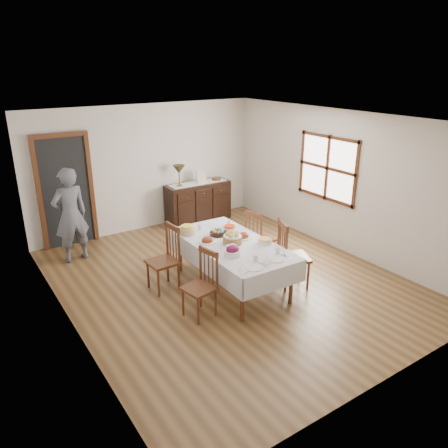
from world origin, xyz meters
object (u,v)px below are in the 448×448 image
sideboard (198,202)px  table_lamp (179,170)px  chair_left_near (202,284)px  chair_right_near (291,254)px  chair_right_far (258,237)px  chair_left_far (165,257)px  dining_table (232,248)px  person (70,212)px

sideboard → table_lamp: bearing=-179.0°
chair_left_near → chair_right_near: (1.61, -0.04, 0.06)m
chair_right_far → chair_right_near: bearing=166.4°
chair_left_far → sideboard: chair_left_far is taller
dining_table → chair_right_far: size_ratio=2.19×
dining_table → table_lamp: size_ratio=4.78×
chair_right_near → sideboard: chair_right_near is taller
chair_right_near → chair_right_far: chair_right_near is taller
chair_left_far → chair_right_near: chair_right_near is taller
table_lamp → dining_table: bearing=-102.7°
chair_left_far → chair_right_far: 1.74m
chair_right_far → table_lamp: table_lamp is taller
chair_right_far → person: person is taller
chair_left_near → table_lamp: bearing=146.3°
person → table_lamp: bearing=-176.1°
sideboard → person: (-2.91, -0.55, 0.47)m
sideboard → chair_right_far: bearing=-96.1°
person → chair_left_far: bearing=107.3°
dining_table → chair_right_far: (0.84, 0.41, -0.15)m
dining_table → chair_right_far: 0.95m
dining_table → chair_right_near: size_ratio=2.02×
chair_right_near → chair_right_far: (0.06, 0.90, -0.04)m
chair_left_far → table_lamp: bearing=145.0°
chair_left_near → person: 3.03m
chair_right_far → table_lamp: size_ratio=2.18×
person → chair_left_near: bearing=100.3°
chair_right_near → table_lamp: bearing=24.9°
chair_left_far → chair_left_near: bearing=2.0°
chair_left_far → table_lamp: size_ratio=2.27×
chair_right_far → person: (-2.64, 1.97, 0.40)m
sideboard → chair_left_far: bearing=-129.8°
chair_left_far → person: (-0.90, 1.86, 0.38)m
chair_left_near → chair_right_near: bearing=78.7°
dining_table → sideboard: 3.14m
chair_right_near → dining_table: bearing=80.3°
dining_table → chair_left_far: 1.04m
chair_left_far → sideboard: 3.14m
chair_right_far → dining_table: bearing=106.0°
chair_right_far → chair_left_far: bearing=76.6°
dining_table → chair_left_far: (-0.89, 0.52, -0.13)m
table_lamp → sideboard: bearing=1.0°
chair_left_far → sideboard: size_ratio=0.72×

